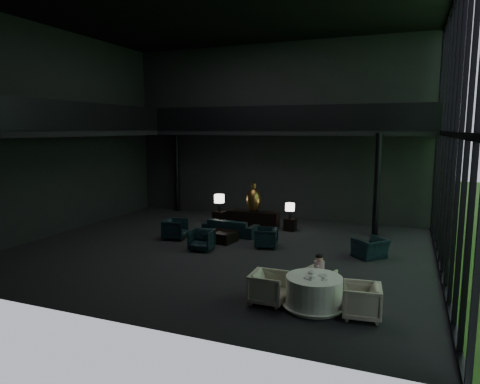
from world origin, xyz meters
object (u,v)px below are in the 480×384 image
at_px(child, 319,265).
at_px(side_table_left, 220,218).
at_px(table_lamp_right, 290,208).
at_px(dining_chair_west, 268,285).
at_px(lounge_armchair_south, 202,239).
at_px(sofa, 231,224).
at_px(coffee_table, 223,237).
at_px(dining_chair_north, 318,281).
at_px(lounge_armchair_west, 175,227).
at_px(bronze_urn, 254,199).
at_px(side_table_right, 290,224).
at_px(lounge_armchair_east, 266,237).
at_px(table_lamp_left, 219,199).
at_px(dining_chair_east, 362,298).
at_px(window_armchair, 371,246).
at_px(console, 253,219).
at_px(dining_table, 314,294).

bearing_deg(child, side_table_left, -48.46).
xyz_separation_m(table_lamp_right, dining_chair_west, (1.43, -7.33, -0.52)).
bearing_deg(lounge_armchair_south, sofa, 81.98).
relative_size(coffee_table, dining_chair_north, 1.29).
bearing_deg(lounge_armchair_south, lounge_armchair_west, 142.67).
bearing_deg(bronze_urn, lounge_armchair_west, -125.83).
distance_m(side_table_right, lounge_armchair_south, 4.46).
bearing_deg(lounge_armchair_south, lounge_armchair_east, 24.48).
distance_m(side_table_left, sofa, 2.05).
relative_size(side_table_right, sofa, 0.22).
relative_size(bronze_urn, sofa, 0.52).
bearing_deg(side_table_left, dining_chair_north, -48.97).
xyz_separation_m(side_table_left, dining_chair_west, (4.63, -7.46, 0.16)).
bearing_deg(child, table_lamp_left, -48.28).
xyz_separation_m(dining_chair_east, child, (-1.17, 1.11, 0.28)).
relative_size(lounge_armchair_west, window_armchair, 1.00).
distance_m(side_table_left, lounge_armchair_east, 4.19).
xyz_separation_m(console, lounge_armchair_west, (-2.11, -2.88, 0.10)).
bearing_deg(table_lamp_left, window_armchair, -22.44).
xyz_separation_m(table_lamp_left, table_lamp_right, (3.20, -0.09, -0.14)).
xyz_separation_m(table_lamp_right, coffee_table, (-1.87, -2.59, -0.77)).
distance_m(lounge_armchair_south, child, 5.11).
bearing_deg(sofa, lounge_armchair_west, 42.30).
height_order(table_lamp_left, lounge_armchair_south, table_lamp_left).
xyz_separation_m(table_lamp_left, child, (5.63, -6.31, -0.37)).
bearing_deg(dining_chair_north, coffee_table, -21.12).
height_order(side_table_left, table_lamp_right, table_lamp_right).
xyz_separation_m(bronze_urn, side_table_right, (1.60, 0.01, -0.95)).
bearing_deg(table_lamp_left, table_lamp_right, -1.61).
bearing_deg(dining_chair_west, dining_chair_north, -46.30).
distance_m(coffee_table, dining_chair_east, 7.24).
bearing_deg(lounge_armchair_west, side_table_right, -61.88).
xyz_separation_m(lounge_armchair_east, lounge_armchair_south, (-1.96, -1.14, 0.02)).
xyz_separation_m(window_armchair, dining_table, (-0.90, -4.57, -0.06)).
height_order(table_lamp_right, lounge_armchair_west, table_lamp_right).
bearing_deg(dining_table, lounge_armchair_south, 143.91).
height_order(bronze_urn, dining_table, bronze_urn).
relative_size(lounge_armchair_south, dining_table, 0.53).
height_order(dining_chair_west, child, child).
bearing_deg(dining_chair_north, child, -64.20).
distance_m(bronze_urn, lounge_armchair_east, 3.27).
height_order(dining_chair_north, child, child).
relative_size(coffee_table, dining_chair_west, 0.99).
height_order(dining_chair_east, dining_chair_west, dining_chair_east).
distance_m(lounge_armchair_east, window_armchair, 3.53).
height_order(table_lamp_right, dining_chair_west, table_lamp_right).
distance_m(side_table_left, side_table_right, 3.20).
bearing_deg(child, bronze_urn, -57.40).
distance_m(side_table_left, lounge_armchair_west, 3.03).
relative_size(side_table_left, lounge_armchair_west, 0.64).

